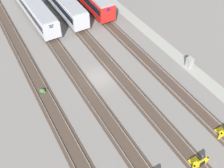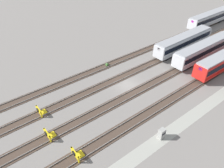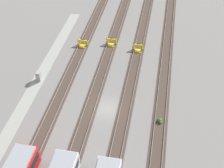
{
  "view_description": "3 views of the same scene",
  "coord_description": "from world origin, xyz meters",
  "px_view_note": "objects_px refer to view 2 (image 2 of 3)",
  "views": [
    {
      "loc": [
        -23.82,
        11.61,
        25.11
      ],
      "look_at": [
        -3.59,
        0.0,
        1.8
      ],
      "focal_mm": 42.0,
      "sensor_mm": 36.0,
      "label": 1
    },
    {
      "loc": [
        -22.38,
        -24.02,
        24.19
      ],
      "look_at": [
        -3.59,
        0.0,
        1.8
      ],
      "focal_mm": 35.0,
      "sensor_mm": 36.0,
      "label": 2
    },
    {
      "loc": [
        31.71,
        6.58,
        33.08
      ],
      "look_at": [
        -3.59,
        0.0,
        1.8
      ],
      "focal_mm": 50.0,
      "sensor_mm": 36.0,
      "label": 3
    }
  ],
  "objects_px": {
    "bumper_stop_nearest_track": "(77,154)",
    "bumper_stop_near_inner_track": "(49,135)",
    "subway_car_front_row_right_inner": "(184,42)",
    "subway_car_front_row_rightmost": "(210,18)",
    "bumper_stop_middle_track": "(41,111)",
    "electrical_cabinet": "(162,134)",
    "subway_car_front_row_left_inner": "(204,50)",
    "weed_clump": "(107,65)"
  },
  "relations": [
    {
      "from": "subway_car_front_row_right_inner",
      "to": "electrical_cabinet",
      "type": "bearing_deg",
      "value": -148.45
    },
    {
      "from": "subway_car_front_row_left_inner",
      "to": "subway_car_front_row_rightmost",
      "type": "distance_m",
      "value": 21.75
    },
    {
      "from": "electrical_cabinet",
      "to": "weed_clump",
      "type": "height_order",
      "value": "electrical_cabinet"
    },
    {
      "from": "electrical_cabinet",
      "to": "weed_clump",
      "type": "xyz_separation_m",
      "value": [
        5.66,
        20.08,
        -0.56
      ]
    },
    {
      "from": "subway_car_front_row_right_inner",
      "to": "electrical_cabinet",
      "type": "distance_m",
      "value": 28.51
    },
    {
      "from": "weed_clump",
      "to": "subway_car_front_row_rightmost",
      "type": "bearing_deg",
      "value": -0.03
    },
    {
      "from": "subway_car_front_row_right_inner",
      "to": "weed_clump",
      "type": "distance_m",
      "value": 19.4
    },
    {
      "from": "subway_car_front_row_left_inner",
      "to": "subway_car_front_row_rightmost",
      "type": "bearing_deg",
      "value": 28.51
    },
    {
      "from": "subway_car_front_row_right_inner",
      "to": "bumper_stop_nearest_track",
      "type": "relative_size",
      "value": 8.99
    },
    {
      "from": "subway_car_front_row_left_inner",
      "to": "bumper_stop_middle_track",
      "type": "bearing_deg",
      "value": 171.65
    },
    {
      "from": "bumper_stop_nearest_track",
      "to": "bumper_stop_near_inner_track",
      "type": "height_order",
      "value": "same"
    },
    {
      "from": "bumper_stop_near_inner_track",
      "to": "bumper_stop_middle_track",
      "type": "relative_size",
      "value": 1.0
    },
    {
      "from": "subway_car_front_row_right_inner",
      "to": "bumper_stop_near_inner_track",
      "type": "relative_size",
      "value": 9.01
    },
    {
      "from": "subway_car_front_row_left_inner",
      "to": "subway_car_front_row_right_inner",
      "type": "bearing_deg",
      "value": 90.0
    },
    {
      "from": "bumper_stop_nearest_track",
      "to": "bumper_stop_middle_track",
      "type": "bearing_deg",
      "value": 92.29
    },
    {
      "from": "bumper_stop_middle_track",
      "to": "weed_clump",
      "type": "xyz_separation_m",
      "value": [
        16.96,
        5.18,
        -0.27
      ]
    },
    {
      "from": "electrical_cabinet",
      "to": "subway_car_front_row_right_inner",
      "type": "bearing_deg",
      "value": 31.55
    },
    {
      "from": "subway_car_front_row_right_inner",
      "to": "bumper_stop_nearest_track",
      "type": "height_order",
      "value": "subway_car_front_row_right_inner"
    },
    {
      "from": "subway_car_front_row_rightmost",
      "to": "bumper_stop_middle_track",
      "type": "xyz_separation_m",
      "value": [
        -54.67,
        -5.16,
        -1.53
      ]
    },
    {
      "from": "subway_car_front_row_right_inner",
      "to": "bumper_stop_near_inner_track",
      "type": "height_order",
      "value": "subway_car_front_row_right_inner"
    },
    {
      "from": "subway_car_front_row_right_inner",
      "to": "bumper_stop_middle_track",
      "type": "bearing_deg",
      "value": -179.99
    },
    {
      "from": "subway_car_front_row_right_inner",
      "to": "subway_car_front_row_rightmost",
      "type": "relative_size",
      "value": 1.0
    },
    {
      "from": "bumper_stop_nearest_track",
      "to": "electrical_cabinet",
      "type": "xyz_separation_m",
      "value": [
        10.88,
        -4.49,
        0.29
      ]
    },
    {
      "from": "subway_car_front_row_rightmost",
      "to": "bumper_stop_near_inner_track",
      "type": "bearing_deg",
      "value": -169.47
    },
    {
      "from": "bumper_stop_near_inner_track",
      "to": "subway_car_front_row_rightmost",
      "type": "bearing_deg",
      "value": 10.53
    },
    {
      "from": "bumper_stop_middle_track",
      "to": "weed_clump",
      "type": "height_order",
      "value": "bumper_stop_middle_track"
    },
    {
      "from": "bumper_stop_middle_track",
      "to": "bumper_stop_near_inner_track",
      "type": "bearing_deg",
      "value": -100.8
    },
    {
      "from": "subway_car_front_row_right_inner",
      "to": "subway_car_front_row_rightmost",
      "type": "distance_m",
      "value": 19.79
    },
    {
      "from": "bumper_stop_near_inner_track",
      "to": "electrical_cabinet",
      "type": "relative_size",
      "value": 1.25
    },
    {
      "from": "subway_car_front_row_right_inner",
      "to": "bumper_stop_middle_track",
      "type": "height_order",
      "value": "subway_car_front_row_right_inner"
    },
    {
      "from": "subway_car_front_row_rightmost",
      "to": "bumper_stop_near_inner_track",
      "type": "height_order",
      "value": "subway_car_front_row_rightmost"
    },
    {
      "from": "subway_car_front_row_right_inner",
      "to": "subway_car_front_row_rightmost",
      "type": "xyz_separation_m",
      "value": [
        19.11,
        5.15,
        0.0
      ]
    },
    {
      "from": "bumper_stop_middle_track",
      "to": "weed_clump",
      "type": "bearing_deg",
      "value": 16.98
    },
    {
      "from": "bumper_stop_nearest_track",
      "to": "bumper_stop_near_inner_track",
      "type": "distance_m",
      "value": 5.4
    },
    {
      "from": "weed_clump",
      "to": "bumper_stop_middle_track",
      "type": "bearing_deg",
      "value": -163.02
    },
    {
      "from": "bumper_stop_nearest_track",
      "to": "electrical_cabinet",
      "type": "relative_size",
      "value": 1.25
    },
    {
      "from": "subway_car_front_row_right_inner",
      "to": "bumper_stop_near_inner_track",
      "type": "distance_m",
      "value": 36.96
    },
    {
      "from": "bumper_stop_nearest_track",
      "to": "electrical_cabinet",
      "type": "distance_m",
      "value": 11.77
    },
    {
      "from": "bumper_stop_nearest_track",
      "to": "bumper_stop_near_inner_track",
      "type": "xyz_separation_m",
      "value": [
        -1.41,
        5.21,
        0.0
      ]
    },
    {
      "from": "bumper_stop_middle_track",
      "to": "weed_clump",
      "type": "relative_size",
      "value": 2.18
    },
    {
      "from": "bumper_stop_nearest_track",
      "to": "subway_car_front_row_left_inner",
      "type": "bearing_deg",
      "value": 8.38
    },
    {
      "from": "subway_car_front_row_rightmost",
      "to": "bumper_stop_middle_track",
      "type": "relative_size",
      "value": 9.0
    }
  ]
}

